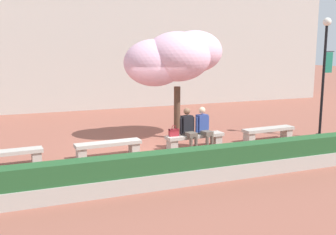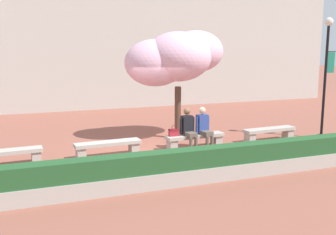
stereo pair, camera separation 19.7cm
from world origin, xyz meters
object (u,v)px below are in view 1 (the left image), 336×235
Objects in this scene: person_seated_left at (188,127)px; cherry_tree_main at (175,58)px; stone_bench_near_east at (268,132)px; lamp_post_with_banner at (324,67)px; stone_bench_center at (195,139)px; handbag at (174,132)px; stone_bench_near_west at (108,147)px; stone_bench_west_end at (5,156)px; person_seated_right at (204,126)px.

person_seated_left is 0.35× the size of cherry_tree_main.
lamp_post_with_banner is at bearing -6.22° from stone_bench_near_east.
stone_bench_center is 5.66× the size of handbag.
handbag is at bearing 0.14° from stone_bench_near_west.
handbag is at bearing 179.60° from stone_bench_center.
stone_bench_near_west is 2.74m from stone_bench_center.
lamp_post_with_banner reaches higher than person_seated_left.
person_seated_left is at bearing -0.58° from stone_bench_west_end.
handbag is (2.03, 0.00, 0.27)m from stone_bench_near_west.
cherry_tree_main is at bearing 66.90° from handbag.
lamp_post_with_banner is at bearing -2.35° from handbag.
person_seated_left is at bearing -97.86° from cherry_tree_main.
stone_bench_west_end is 1.00× the size of stone_bench_near_east.
stone_bench_west_end is at bearing -179.94° from handbag.
stone_bench_west_end is at bearing 180.00° from stone_bench_near_east.
cherry_tree_main is at bearing 82.14° from person_seated_left.
person_seated_right is 3.81× the size of handbag.
lamp_post_with_banner is at bearing -21.09° from cherry_tree_main.
cherry_tree_main is (0.69, 1.62, 2.20)m from handbag.
stone_bench_near_east is 4.05m from cherry_tree_main.
lamp_post_with_banner is at bearing -2.64° from stone_bench_center.
person_seated_left reaches higher than stone_bench_west_end.
stone_bench_near_west is at bearing 0.00° from stone_bench_west_end.
lamp_post_with_banner is (4.75, -0.22, 2.15)m from stone_bench_center.
stone_bench_near_east is at bearing -30.42° from cherry_tree_main.
stone_bench_center is 0.47m from person_seated_left.
stone_bench_center is (5.49, 0.00, 0.00)m from stone_bench_west_end.
stone_bench_center is at bearing 0.00° from stone_bench_near_west.
lamp_post_with_banner is (4.77, -1.84, -0.32)m from cherry_tree_main.
handbag reaches higher than stone_bench_west_end.
stone_bench_near_east is 0.52× the size of cherry_tree_main.
stone_bench_near_west is at bearing -179.86° from handbag.
cherry_tree_main is 5.13m from lamp_post_with_banner.
person_seated_left is 0.48m from handbag.
person_seated_right is at bearing -3.33° from handbag.
stone_bench_near_east is (5.49, 0.00, 0.00)m from stone_bench_near_west.
stone_bench_near_east is at bearing 0.00° from stone_bench_near_west.
stone_bench_near_east is at bearing 173.78° from lamp_post_with_banner.
stone_bench_center is at bearing 11.92° from person_seated_left.
handbag is at bearing 176.67° from person_seated_right.
stone_bench_west_end is 6.22m from cherry_tree_main.
stone_bench_center is 2.96m from cherry_tree_main.
stone_bench_near_east is (2.74, 0.00, 0.00)m from stone_bench_center.
stone_bench_center is (2.74, 0.00, 0.00)m from stone_bench_near_west.
stone_bench_west_end is at bearing 180.00° from stone_bench_near_west.
person_seated_left is 0.52m from person_seated_right.
stone_bench_near_east is 2.96m from lamp_post_with_banner.
person_seated_left is at bearing -168.08° from stone_bench_center.
stone_bench_near_west is 3.04m from person_seated_right.
stone_bench_west_end is at bearing 179.42° from person_seated_left.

